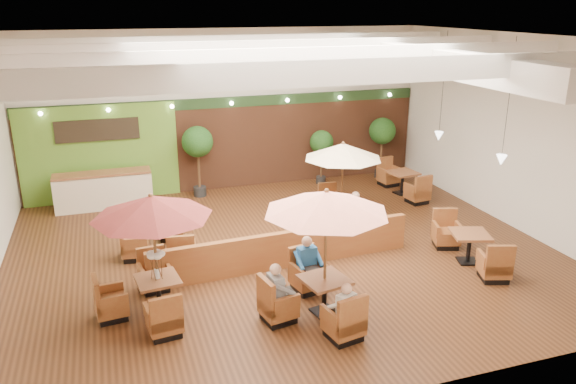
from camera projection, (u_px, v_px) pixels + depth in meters
name	position (u px, v px, depth m)	size (l,w,h in m)	color
room	(278.00, 108.00, 14.87)	(14.04, 14.00, 5.52)	#381E0F
service_counter	(104.00, 190.00, 17.95)	(3.00, 0.75, 1.18)	beige
booth_divider	(285.00, 250.00, 13.90)	(6.80, 0.18, 0.94)	brown
table_0	(150.00, 229.00, 11.42)	(2.56, 2.66, 2.67)	brown
table_1	(323.00, 226.00, 11.32)	(2.70, 2.82, 2.79)	brown
table_2	(341.00, 165.00, 16.30)	(2.38, 2.45, 2.50)	brown
table_3	(165.00, 238.00, 14.58)	(1.93, 2.82, 1.59)	brown
table_4	(469.00, 248.00, 14.19)	(1.13, 2.84, 1.01)	brown
table_5	(402.00, 183.00, 19.34)	(1.00, 2.72, 1.00)	brown
topiary_0	(198.00, 144.00, 18.67)	(1.04, 1.04, 2.42)	black
topiary_1	(322.00, 144.00, 20.10)	(0.85, 0.85, 1.97)	black
topiary_2	(382.00, 133.00, 20.74)	(0.98, 0.98, 2.29)	black
diner_0	(344.00, 305.00, 10.82)	(0.42, 0.38, 0.76)	silver
diner_1	(308.00, 259.00, 12.65)	(0.44, 0.36, 0.86)	#2663A7
diner_2	(278.00, 287.00, 11.43)	(0.36, 0.43, 0.85)	slate
diner_3	(354.00, 209.00, 15.83)	(0.42, 0.37, 0.80)	#2663A7
diner_4	(354.00, 208.00, 15.82)	(0.43, 0.37, 0.83)	silver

